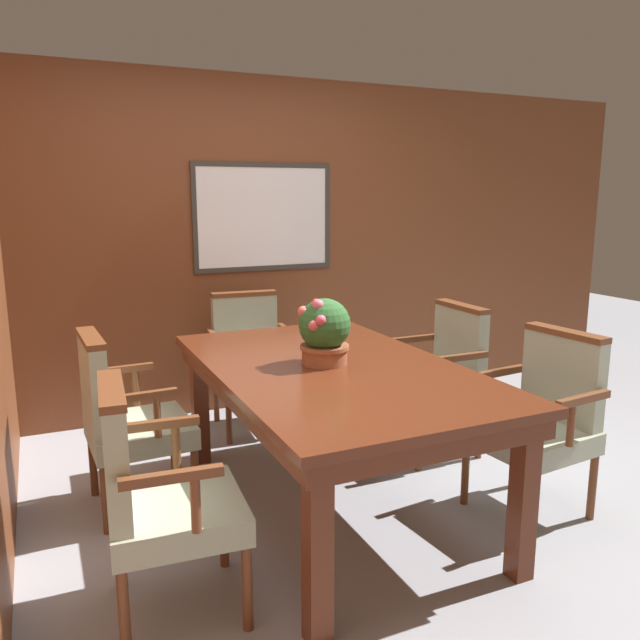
# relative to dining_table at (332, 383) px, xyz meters

# --- Properties ---
(ground_plane) EXTENTS (14.00, 14.00, 0.00)m
(ground_plane) POSITION_rel_dining_table_xyz_m (0.07, -0.06, -0.68)
(ground_plane) COLOR #93969E
(wall_back) EXTENTS (7.20, 0.08, 2.45)m
(wall_back) POSITION_rel_dining_table_xyz_m (0.08, 1.78, 0.54)
(wall_back) COLOR brown
(wall_back) RESTS_ON ground_plane
(dining_table) EXTENTS (1.15, 1.93, 0.78)m
(dining_table) POSITION_rel_dining_table_xyz_m (0.00, 0.00, 0.00)
(dining_table) COLOR #562614
(dining_table) RESTS_ON ground_plane
(chair_right_far) EXTENTS (0.51, 0.56, 0.94)m
(chair_right_far) POSITION_rel_dining_table_xyz_m (0.96, 0.42, -0.18)
(chair_right_far) COLOR brown
(chair_right_far) RESTS_ON ground_plane
(chair_left_near) EXTENTS (0.54, 0.58, 0.94)m
(chair_left_near) POSITION_rel_dining_table_xyz_m (-0.96, -0.46, -0.18)
(chair_left_near) COLOR brown
(chair_left_near) RESTS_ON ground_plane
(chair_left_far) EXTENTS (0.52, 0.57, 0.94)m
(chair_left_far) POSITION_rel_dining_table_xyz_m (-0.96, 0.46, -0.18)
(chair_left_far) COLOR brown
(chair_left_far) RESTS_ON ground_plane
(chair_head_far) EXTENTS (0.58, 0.54, 0.94)m
(chair_head_far) POSITION_rel_dining_table_xyz_m (0.00, 1.34, -0.18)
(chair_head_far) COLOR brown
(chair_head_far) RESTS_ON ground_plane
(chair_right_near) EXTENTS (0.55, 0.58, 0.94)m
(chair_right_near) POSITION_rel_dining_table_xyz_m (0.98, -0.43, -0.18)
(chair_right_near) COLOR brown
(chair_right_near) RESTS_ON ground_plane
(potted_plant) EXTENTS (0.26, 0.27, 0.33)m
(potted_plant) POSITION_rel_dining_table_xyz_m (-0.03, 0.04, 0.26)
(potted_plant) COLOR #9E5638
(potted_plant) RESTS_ON dining_table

